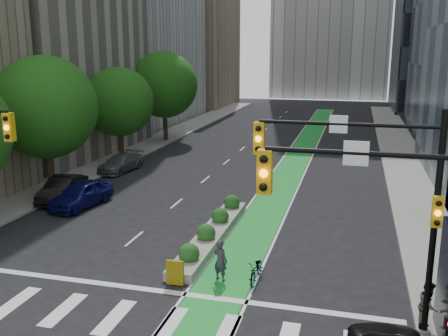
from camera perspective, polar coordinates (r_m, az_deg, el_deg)
The scene contains 18 objects.
ground at distance 19.20m, azimuth -10.99°, elevation -14.96°, with size 160.00×160.00×0.00m, color black.
sidewalk_left at distance 45.49m, azimuth -10.82°, elevation 1.69°, with size 3.60×90.00×0.15m, color gray.
sidewalk_right at distance 41.32m, azimuth 20.22°, elevation -0.06°, with size 3.60×90.00×0.15m, color gray.
bike_lane_paint at distance 46.25m, azimuth 8.78°, elevation 1.87°, with size 2.20×70.00×0.01m, color green.
building_tan_far at distance 85.81m, azimuth -4.14°, elevation 15.88°, with size 14.00×16.00×26.00m, color tan.
building_dark_end at distance 84.19m, azimuth 24.18°, elevation 15.53°, with size 14.00×18.00×28.00m, color black.
tree_mid at distance 33.11m, azimuth -19.71°, elevation 6.53°, with size 6.40×6.40×8.78m.
tree_midfar at distance 41.76m, azimuth -11.89°, elevation 7.39°, with size 5.60×5.60×7.76m.
tree_far at distance 50.80m, azimuth -6.84°, elevation 9.42°, with size 6.60×6.60×9.00m.
signal_right at distance 16.18m, azimuth 17.90°, elevation -2.42°, with size 5.82×0.51×7.20m.
signal_far_right at distance 11.95m, azimuth 20.34°, elevation -8.41°, with size 4.82×0.51×7.20m.
median_planter at distance 24.65m, azimuth -1.34°, elevation -7.24°, with size 1.20×10.26×1.10m.
bicycle at distance 20.35m, azimuth 3.74°, elevation -11.52°, with size 0.64×1.83×0.96m, color gray.
cyclist at distance 20.21m, azimuth -0.42°, elevation -10.50°, with size 0.62×0.41×1.71m, color #302D36.
parked_car_left_near at distance 30.60m, azimuth -16.01°, elevation -2.88°, with size 1.82×4.53×1.54m, color #0E0F54.
parked_car_left_mid at distance 32.23m, azimuth -17.97°, elevation -2.27°, with size 1.56×4.47×1.47m, color black.
parked_car_left_far at distance 38.89m, azimuth -11.74°, elevation 0.57°, with size 1.84×4.52×1.31m, color #5C5F62.
pedestrian_near at distance 17.95m, azimuth 22.32°, elevation -14.35°, with size 0.80×0.63×1.65m, color gray.
Camera 1 is at (7.67, -15.13, 8.99)m, focal length 40.00 mm.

